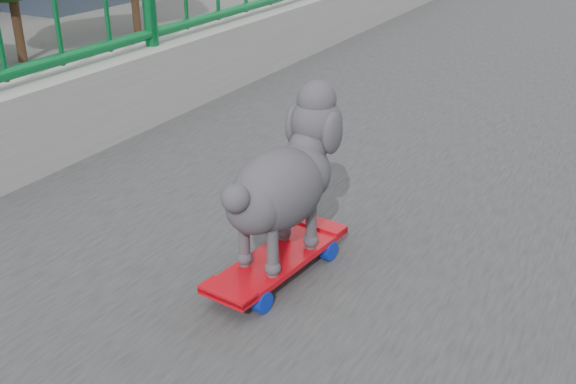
{
  "coord_description": "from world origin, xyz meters",
  "views": [
    {
      "loc": [
        0.46,
        -2.21,
        7.93
      ],
      "look_at": [
        -0.27,
        -0.87,
        7.22
      ],
      "focal_mm": 42.0,
      "sensor_mm": 36.0,
      "label": 1
    }
  ],
  "objects_px": {
    "skateboard": "(279,261)",
    "car_2": "(189,126)",
    "poodle": "(284,179)",
    "car_4": "(65,90)"
  },
  "relations": [
    {
      "from": "poodle",
      "to": "car_2",
      "type": "height_order",
      "value": "poodle"
    },
    {
      "from": "poodle",
      "to": "skateboard",
      "type": "bearing_deg",
      "value": -90.0
    },
    {
      "from": "poodle",
      "to": "car_4",
      "type": "height_order",
      "value": "poodle"
    },
    {
      "from": "poodle",
      "to": "car_2",
      "type": "relative_size",
      "value": 0.09
    },
    {
      "from": "skateboard",
      "to": "poodle",
      "type": "relative_size",
      "value": 1.04
    },
    {
      "from": "poodle",
      "to": "car_4",
      "type": "distance_m",
      "value": 25.55
    },
    {
      "from": "car_2",
      "to": "car_4",
      "type": "xyz_separation_m",
      "value": [
        -6.4,
        0.89,
        0.08
      ]
    },
    {
      "from": "skateboard",
      "to": "car_2",
      "type": "distance_m",
      "value": 20.68
    },
    {
      "from": "skateboard",
      "to": "car_4",
      "type": "bearing_deg",
      "value": 145.0
    },
    {
      "from": "skateboard",
      "to": "poodle",
      "type": "height_order",
      "value": "poodle"
    }
  ]
}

